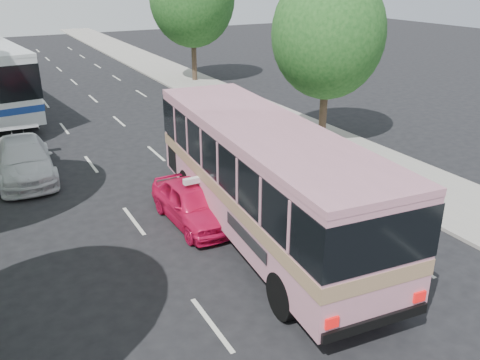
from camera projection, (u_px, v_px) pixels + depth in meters
ground at (242, 263)px, 14.27m from camera, size 120.00×120.00×0.00m
sidewalk_right at (212, 92)px, 34.25m from camera, size 4.00×90.00×0.12m
tree_right_near at (331, 29)px, 22.59m from camera, size 5.10×5.10×7.95m
pink_bus at (262, 169)px, 14.94m from camera, size 3.80×11.42×3.58m
pink_taxi at (193, 203)px, 16.37m from camera, size 1.71×4.06×1.37m
white_pickup at (24, 159)px, 19.96m from camera, size 2.29×5.23×1.50m
taxi_roof_sign at (192, 181)px, 16.07m from camera, size 0.55×0.19×0.18m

